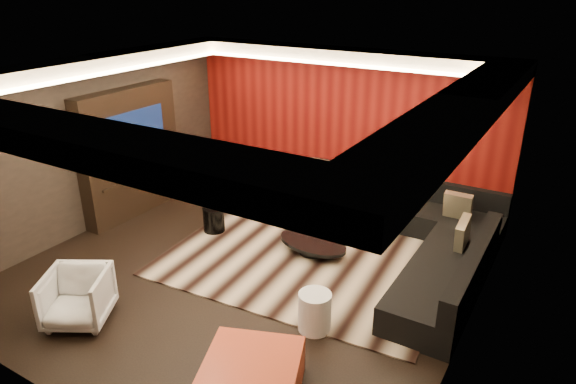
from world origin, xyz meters
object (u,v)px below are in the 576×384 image
Objects in this scene: drum_stool at (214,219)px; white_side_table at (315,312)px; coffee_table at (313,247)px; sectional_sofa at (409,230)px; armchair at (77,297)px; orange_ottoman at (252,378)px.

drum_stool is 2.97m from white_side_table.
sectional_sofa reaches higher than coffee_table.
armchair reaches higher than coffee_table.
drum_stool is 0.11× the size of sectional_sofa.
coffee_table is 2.95m from orange_ottoman.
white_side_table is at bearing 87.99° from orange_ottoman.
coffee_table is 1.82m from white_side_table.
orange_ottoman is 2.49m from armchair.
white_side_table is 0.67× the size of armchair.
white_side_table is 2.60m from sectional_sofa.
coffee_table is at bearing 6.25° from drum_stool.
armchair reaches higher than white_side_table.
coffee_table is at bearing 118.99° from white_side_table.
coffee_table is at bearing 106.46° from orange_ottoman.
armchair is at bearing -119.55° from coffee_table.
armchair is (-2.53, -1.32, 0.09)m from white_side_table.
orange_ottoman is at bearing -92.01° from white_side_table.
drum_stool is 0.84× the size of white_side_table.
drum_stool is 2.72m from armchair.
armchair is at bearing -178.16° from orange_ottoman.
coffee_table is 2.30× the size of white_side_table.
drum_stool is (-1.74, -0.19, 0.11)m from coffee_table.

